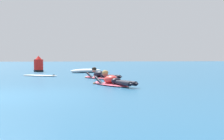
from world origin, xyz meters
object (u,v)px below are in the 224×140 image
Objects in this scene: surfer_near at (113,81)px; drifting_surfboard at (40,75)px; surfer_far at (101,76)px; channel_marker_buoy at (39,65)px.

surfer_near is 6.70m from drifting_surfboard.
surfer_far is at bearing 87.79° from surfer_near.
drifting_surfboard is at bearing 135.27° from surfer_far.
channel_marker_buoy is (-2.81, 11.31, 0.28)m from surfer_near.
channel_marker_buoy is at bearing 110.78° from surfer_far.
drifting_surfboard is (-2.54, 6.20, -0.10)m from surfer_near.
channel_marker_buoy is (-2.95, 7.76, 0.28)m from surfer_far.
surfer_near is 1.21× the size of drifting_surfboard.
surfer_far is (0.14, 3.55, 0.00)m from surfer_near.
surfer_near is 11.66m from channel_marker_buoy.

